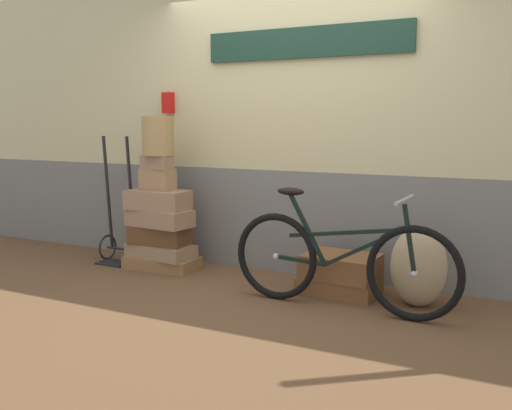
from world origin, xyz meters
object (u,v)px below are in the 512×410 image
(suitcase_6, at_px, (157,162))
(wicker_basket, at_px, (158,136))
(suitcase_0, at_px, (162,263))
(suitcase_8, at_px, (341,266))
(suitcase_2, at_px, (160,235))
(suitcase_5, at_px, (158,179))
(suitcase_3, at_px, (160,218))
(bicycle, at_px, (340,262))
(suitcase_1, at_px, (161,251))
(suitcase_7, at_px, (339,285))
(luggage_trolley, at_px, (119,231))
(suitcase_4, at_px, (158,200))
(burlap_sack, at_px, (419,267))

(suitcase_6, bearing_deg, wicker_basket, 22.43)
(suitcase_0, xyz_separation_m, suitcase_8, (1.76, -0.00, 0.17))
(suitcase_0, bearing_deg, suitcase_2, 161.90)
(suitcase_5, bearing_deg, suitcase_8, 2.07)
(suitcase_3, relative_size, bicycle, 0.35)
(suitcase_1, height_order, wicker_basket, wicker_basket)
(suitcase_1, bearing_deg, suitcase_7, 6.82)
(suitcase_7, height_order, wicker_basket, wicker_basket)
(suitcase_7, relative_size, luggage_trolley, 0.49)
(suitcase_3, xyz_separation_m, suitcase_5, (-0.04, 0.04, 0.35))
(suitcase_3, xyz_separation_m, suitcase_4, (-0.02, 0.01, 0.17))
(suitcase_6, xyz_separation_m, suitcase_8, (1.79, 0.00, -0.77))
(suitcase_1, relative_size, suitcase_6, 2.19)
(suitcase_2, relative_size, suitcase_6, 1.84)
(suitcase_1, height_order, suitcase_2, suitcase_2)
(suitcase_0, bearing_deg, suitcase_8, -2.30)
(burlap_sack, bearing_deg, suitcase_8, 178.15)
(wicker_basket, height_order, burlap_sack, wicker_basket)
(luggage_trolley, relative_size, bicycle, 0.71)
(suitcase_2, bearing_deg, luggage_trolley, 172.94)
(suitcase_0, relative_size, luggage_trolley, 0.55)
(bicycle, bearing_deg, suitcase_3, 169.91)
(suitcase_0, xyz_separation_m, suitcase_1, (-0.00, -0.01, 0.12))
(suitcase_3, relative_size, suitcase_5, 1.90)
(luggage_trolley, distance_m, bicycle, 2.44)
(suitcase_6, bearing_deg, suitcase_3, -32.00)
(suitcase_8, height_order, burlap_sack, burlap_sack)
(suitcase_6, relative_size, suitcase_7, 0.48)
(suitcase_5, relative_size, suitcase_8, 0.55)
(suitcase_2, relative_size, suitcase_5, 1.69)
(suitcase_1, relative_size, suitcase_8, 1.11)
(suitcase_8, relative_size, burlap_sack, 0.95)
(suitcase_1, relative_size, bicycle, 0.37)
(suitcase_8, bearing_deg, wicker_basket, -176.83)
(suitcase_2, relative_size, suitcase_4, 0.94)
(suitcase_4, distance_m, suitcase_6, 0.35)
(suitcase_2, height_order, bicycle, bicycle)
(suitcase_3, height_order, suitcase_4, suitcase_4)
(suitcase_1, bearing_deg, suitcase_0, 91.18)
(suitcase_8, bearing_deg, suitcase_3, -175.88)
(suitcase_3, relative_size, luggage_trolley, 0.49)
(suitcase_0, distance_m, bicycle, 1.93)
(suitcase_7, bearing_deg, suitcase_5, -179.06)
(bicycle, bearing_deg, luggage_trolley, 170.72)
(suitcase_4, height_order, suitcase_7, suitcase_4)
(suitcase_1, xyz_separation_m, bicycle, (1.88, -0.35, 0.19))
(suitcase_0, xyz_separation_m, suitcase_7, (1.75, 0.02, 0.01))
(suitcase_1, height_order, burlap_sack, burlap_sack)
(suitcase_0, height_order, suitcase_6, suitcase_6)
(wicker_basket, distance_m, burlap_sack, 2.57)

